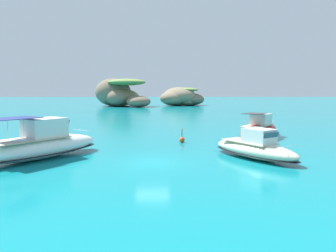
# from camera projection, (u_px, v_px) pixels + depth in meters

# --- Properties ---
(ground_plane) EXTENTS (400.00, 400.00, 0.00)m
(ground_plane) POSITION_uv_depth(u_px,v_px,m) (152.00, 163.00, 23.95)
(ground_plane) COLOR #0F7F89
(islet_large) EXTENTS (21.16, 21.66, 8.76)m
(islet_large) POSITION_uv_depth(u_px,v_px,m) (118.00, 95.00, 103.69)
(islet_large) COLOR #84755B
(islet_large) RESTS_ON ground
(islet_small) EXTENTS (16.62, 15.76, 5.99)m
(islet_small) POSITION_uv_depth(u_px,v_px,m) (182.00, 98.00, 107.07)
(islet_small) COLOR #756651
(islet_small) RESTS_ON ground
(motorboat_white) EXTENTS (9.13, 10.27, 3.32)m
(motorboat_white) POSITION_uv_depth(u_px,v_px,m) (40.00, 145.00, 25.24)
(motorboat_white) COLOR white
(motorboat_white) RESTS_ON ground
(motorboat_red) EXTENTS (7.56, 8.54, 2.76)m
(motorboat_red) POSITION_uv_depth(u_px,v_px,m) (259.00, 129.00, 36.78)
(motorboat_red) COLOR red
(motorboat_red) RESTS_ON ground
(motorboat_cream) EXTENTS (6.25, 8.15, 2.38)m
(motorboat_cream) POSITION_uv_depth(u_px,v_px,m) (255.00, 148.00, 25.33)
(motorboat_cream) COLOR beige
(motorboat_cream) RESTS_ON ground
(channel_buoy) EXTENTS (0.56, 0.56, 1.48)m
(channel_buoy) POSITION_uv_depth(u_px,v_px,m) (182.00, 139.00, 32.89)
(channel_buoy) COLOR #E54C19
(channel_buoy) RESTS_ON ground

